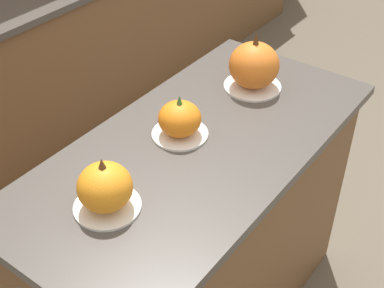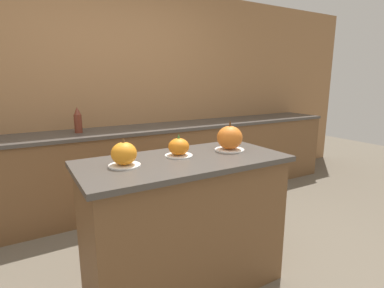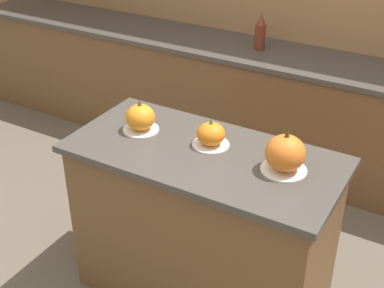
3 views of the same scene
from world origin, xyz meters
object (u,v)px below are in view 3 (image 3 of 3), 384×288
pumpkin_cake_left (140,118)px  bottle_tall (260,32)px  pumpkin_cake_center (212,135)px  pumpkin_cake_right (285,154)px

pumpkin_cake_left → bottle_tall: bearing=89.8°
pumpkin_cake_center → pumpkin_cake_right: pumpkin_cake_right is taller
pumpkin_cake_center → pumpkin_cake_left: bearing=-173.5°
pumpkin_cake_left → pumpkin_cake_right: 0.79m
bottle_tall → pumpkin_cake_left: bearing=-90.2°
pumpkin_cake_center → bottle_tall: size_ratio=0.70×
pumpkin_cake_right → bottle_tall: bottle_tall is taller
pumpkin_cake_center → bottle_tall: bottle_tall is taller
pumpkin_cake_center → pumpkin_cake_right: (0.39, -0.03, 0.03)m
pumpkin_cake_center → bottle_tall: bearing=104.8°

